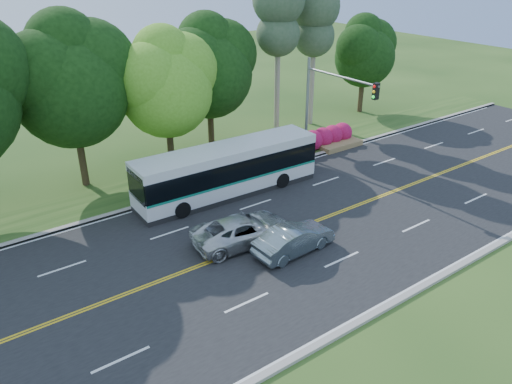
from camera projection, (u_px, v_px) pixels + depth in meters
ground at (302, 227)px, 26.48m from camera, size 120.00×120.00×0.00m
road at (302, 227)px, 26.47m from camera, size 60.00×14.00×0.02m
curb_north at (229, 180)px, 31.66m from camera, size 60.00×0.30×0.15m
curb_south at (411, 293)px, 21.23m from camera, size 60.00×0.30×0.15m
grass_verge at (213, 171)px, 33.02m from camera, size 60.00×4.00×0.10m
lane_markings at (300, 227)px, 26.42m from camera, size 57.60×13.82×0.00m
tree_row at (108, 71)px, 29.67m from camera, size 44.70×9.10×13.84m
bougainvillea_hedge at (304, 143)px, 35.89m from camera, size 9.50×2.25×1.50m
traffic_signal at (327, 99)px, 31.79m from camera, size 0.42×6.10×7.00m
transit_bus at (228, 171)px, 29.42m from camera, size 11.44×2.74×2.98m
sedan at (294, 239)px, 23.96m from camera, size 4.31×1.70×1.40m
suv at (243, 230)px, 24.71m from camera, size 5.41×3.03×1.43m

